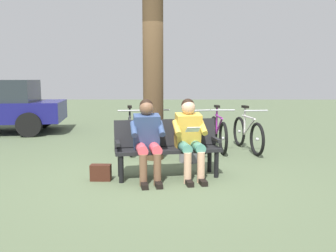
{
  "coord_description": "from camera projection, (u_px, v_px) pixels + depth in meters",
  "views": [
    {
      "loc": [
        -0.2,
        5.29,
        1.5
      ],
      "look_at": [
        -0.18,
        -0.18,
        0.75
      ],
      "focal_mm": 36.94,
      "sensor_mm": 36.0,
      "label": 1
    }
  ],
  "objects": [
    {
      "name": "bicycle_green",
      "position": [
        218.0,
        133.0,
        7.33
      ],
      "size": [
        0.48,
        1.68,
        0.94
      ],
      "rotation": [
        0.0,
        0.0,
        1.63
      ],
      "color": "black",
      "rests_on": "ground"
    },
    {
      "name": "bicycle_black",
      "position": [
        157.0,
        132.0,
        7.39
      ],
      "size": [
        0.48,
        1.68,
        0.94
      ],
      "rotation": [
        0.0,
        0.0,
        1.66
      ],
      "color": "black",
      "rests_on": "ground"
    },
    {
      "name": "bicycle_silver",
      "position": [
        247.0,
        134.0,
        7.22
      ],
      "size": [
        0.48,
        1.67,
        0.94
      ],
      "rotation": [
        0.0,
        0.0,
        1.72
      ],
      "color": "black",
      "rests_on": "ground"
    },
    {
      "name": "person_companion",
      "position": [
        147.0,
        136.0,
        5.09
      ],
      "size": [
        0.54,
        0.81,
        1.2
      ],
      "rotation": [
        0.0,
        0.0,
        0.19
      ],
      "color": "#334772",
      "rests_on": "ground"
    },
    {
      "name": "tree_trunk",
      "position": [
        153.0,
        54.0,
        6.27
      ],
      "size": [
        0.37,
        0.37,
        3.89
      ],
      "primitive_type": "cylinder",
      "color": "#4C3823",
      "rests_on": "ground"
    },
    {
      "name": "bicycle_blue",
      "position": [
        190.0,
        134.0,
        7.24
      ],
      "size": [
        0.73,
        1.58,
        0.94
      ],
      "rotation": [
        0.0,
        0.0,
        1.96
      ],
      "color": "black",
      "rests_on": "ground"
    },
    {
      "name": "bench",
      "position": [
        167.0,
        144.0,
        5.33
      ],
      "size": [
        1.66,
        0.78,
        0.87
      ],
      "rotation": [
        0.0,
        0.0,
        0.19
      ],
      "color": "black",
      "rests_on": "ground"
    },
    {
      "name": "person_reading",
      "position": [
        189.0,
        134.0,
        5.21
      ],
      "size": [
        0.54,
        0.81,
        1.2
      ],
      "rotation": [
        0.0,
        0.0,
        0.19
      ],
      "color": "gold",
      "rests_on": "ground"
    },
    {
      "name": "bicycle_purple",
      "position": [
        130.0,
        134.0,
        7.23
      ],
      "size": [
        0.48,
        1.67,
        0.94
      ],
      "rotation": [
        0.0,
        0.0,
        1.7
      ],
      "color": "black",
      "rests_on": "ground"
    },
    {
      "name": "ground_plane",
      "position": [
        157.0,
        175.0,
        5.44
      ],
      "size": [
        40.0,
        40.0,
        0.0
      ],
      "primitive_type": "plane",
      "color": "#566647"
    },
    {
      "name": "handbag",
      "position": [
        101.0,
        173.0,
        5.12
      ],
      "size": [
        0.3,
        0.15,
        0.24
      ],
      "primitive_type": "cube",
      "rotation": [
        0.0,
        0.0,
        -0.02
      ],
      "color": "#3F1E14",
      "rests_on": "ground"
    },
    {
      "name": "litter_bin",
      "position": [
        189.0,
        140.0,
        6.24
      ],
      "size": [
        0.37,
        0.37,
        0.82
      ],
      "color": "slate",
      "rests_on": "ground"
    }
  ]
}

